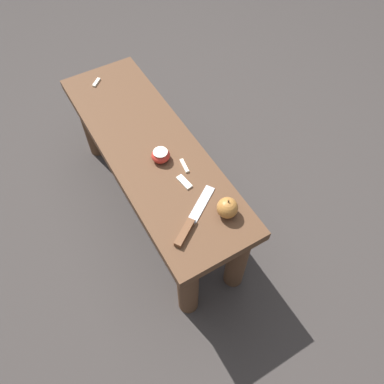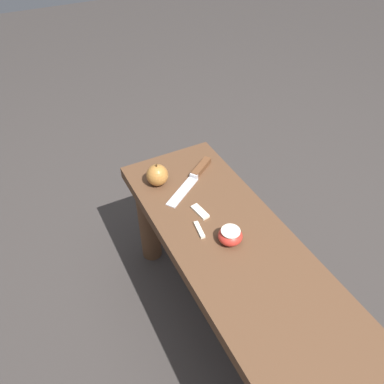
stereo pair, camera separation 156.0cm
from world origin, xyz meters
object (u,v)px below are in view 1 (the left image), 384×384
at_px(knife, 190,224).
at_px(apple_cut, 161,155).
at_px(wooden_bench, 152,163).
at_px(apple_whole, 227,208).

relative_size(knife, apple_cut, 3.34).
height_order(wooden_bench, knife, knife).
xyz_separation_m(knife, apple_cut, (0.29, -0.05, 0.01)).
height_order(wooden_bench, apple_cut, apple_cut).
distance_m(wooden_bench, apple_whole, 0.43).
xyz_separation_m(knife, apple_whole, (-0.02, -0.13, 0.03)).
bearing_deg(wooden_bench, knife, 173.61).
bearing_deg(apple_cut, wooden_bench, 4.72).
height_order(knife, apple_cut, apple_cut).
relative_size(knife, apple_whole, 2.86).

